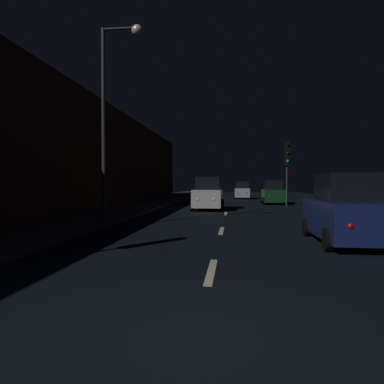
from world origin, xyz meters
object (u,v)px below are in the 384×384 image
Objects in this scene: streetlamp_overhead at (114,97)px; car_parked_right_far at (273,193)px; traffic_light_far_right at (287,159)px; car_distant_taillights at (242,191)px; car_approaching_headlights at (208,195)px; car_parked_right_near at (346,212)px.

streetlamp_overhead is 2.02× the size of car_parked_right_far.
car_parked_right_far is at bearing -172.93° from traffic_light_far_right.
car_distant_taillights is (-3.18, 12.35, -2.79)m from traffic_light_far_right.
traffic_light_far_right is 17.40m from streetlamp_overhead.
car_approaching_headlights is (3.11, 10.24, -4.27)m from streetlamp_overhead.
car_parked_right_far is at bearing 0.00° from car_parked_right_near.
car_parked_right_near is at bearing -180.00° from car_parked_right_far.
streetlamp_overhead is at bearing -16.89° from car_approaching_headlights.
car_approaching_headlights is at bearing 171.13° from car_distant_taillights.
car_approaching_headlights is 1.09× the size of car_parked_right_far.
streetlamp_overhead reaches higher than car_parked_right_near.
streetlamp_overhead is at bearing -41.48° from traffic_light_far_right.
car_parked_right_near is at bearing -20.54° from streetlamp_overhead.
streetlamp_overhead is 1.85× the size of car_approaching_headlights.
car_parked_right_far reaches higher than car_distant_taillights.
streetlamp_overhead is 1.95× the size of car_parked_right_near.
traffic_light_far_right reaches higher than car_approaching_headlights.
traffic_light_far_right reaches higher than car_parked_right_far.
car_approaching_headlights is (-5.83, -4.60, -2.68)m from traffic_light_far_right.
car_parked_right_near is (5.02, -13.29, -0.05)m from car_approaching_headlights.
car_approaching_headlights is 17.16m from car_distant_taillights.
car_approaching_headlights is 8.74m from car_parked_right_far.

